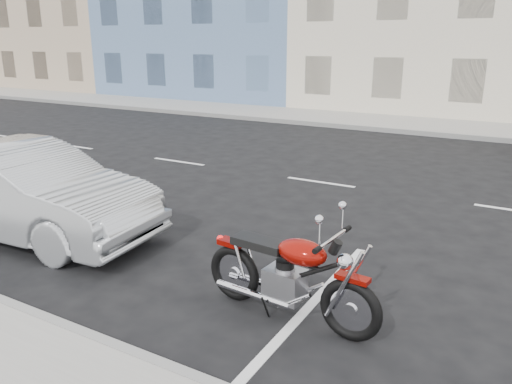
{
  "coord_description": "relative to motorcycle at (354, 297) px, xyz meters",
  "views": [
    {
      "loc": [
        2.07,
        -10.03,
        3.04
      ],
      "look_at": [
        -1.58,
        -3.65,
        0.8
      ],
      "focal_mm": 35.0,
      "sensor_mm": 36.0,
      "label": 1
    }
  ],
  "objects": [
    {
      "name": "motorcycle",
      "position": [
        0.0,
        0.0,
        0.0
      ],
      "size": [
        2.22,
        0.73,
        1.11
      ],
      "rotation": [
        0.0,
        0.0,
        -0.09
      ],
      "color": "black",
      "rests_on": "ground"
    },
    {
      "name": "sedan_silver",
      "position": [
        -5.56,
        0.27,
        0.24
      ],
      "size": [
        4.63,
        1.92,
        1.49
      ],
      "primitive_type": "imported",
      "rotation": [
        0.0,
        0.0,
        1.65
      ],
      "color": "#ACAFB4",
      "rests_on": "ground"
    },
    {
      "name": "ground",
      "position": [
        -0.67,
        5.54,
        -0.51
      ],
      "size": [
        120.0,
        120.0,
        0.0
      ],
      "primitive_type": "plane",
      "color": "black",
      "rests_on": "ground"
    },
    {
      "name": "sidewalk_far",
      "position": [
        -5.67,
        14.24,
        -0.43
      ],
      "size": [
        80.0,
        3.4,
        0.15
      ],
      "primitive_type": "cube",
      "color": "gray",
      "rests_on": "ground"
    },
    {
      "name": "curb_far",
      "position": [
        -5.67,
        12.54,
        -0.43
      ],
      "size": [
        80.0,
        0.12,
        0.16
      ],
      "primitive_type": "cube",
      "color": "gray",
      "rests_on": "ground"
    }
  ]
}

